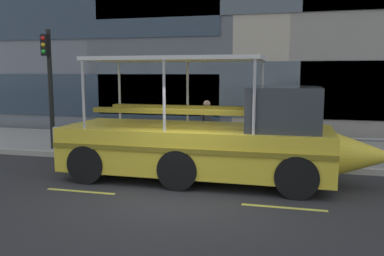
# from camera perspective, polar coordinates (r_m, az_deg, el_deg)

# --- Properties ---
(ground_plane) EXTENTS (120.00, 120.00, 0.00)m
(ground_plane) POSITION_cam_1_polar(r_m,az_deg,el_deg) (9.66, -1.68, -9.34)
(ground_plane) COLOR #2B2B2D
(sidewalk) EXTENTS (32.00, 4.80, 0.18)m
(sidewalk) POSITION_cam_1_polar(r_m,az_deg,el_deg) (14.95, 4.27, -2.88)
(sidewalk) COLOR #99968E
(sidewalk) RESTS_ON ground_plane
(curb_edge) EXTENTS (32.00, 0.18, 0.18)m
(curb_edge) POSITION_cam_1_polar(r_m,az_deg,el_deg) (12.56, 2.26, -4.91)
(curb_edge) COLOR #B2ADA3
(curb_edge) RESTS_ON ground_plane
(lane_centreline) EXTENTS (25.80, 0.12, 0.01)m
(lane_centreline) POSITION_cam_1_polar(r_m,az_deg,el_deg) (9.32, -2.32, -9.96)
(lane_centreline) COLOR #DBD64C
(lane_centreline) RESTS_ON ground_plane
(curb_guardrail) EXTENTS (10.88, 0.09, 0.81)m
(curb_guardrail) POSITION_cam_1_polar(r_m,az_deg,el_deg) (12.80, 1.75, -1.74)
(curb_guardrail) COLOR #9EA0A8
(curb_guardrail) RESTS_ON sidewalk
(traffic_light_pole) EXTENTS (0.24, 0.46, 4.16)m
(traffic_light_pole) POSITION_cam_1_polar(r_m,az_deg,el_deg) (14.99, -19.53, 6.76)
(traffic_light_pole) COLOR black
(traffic_light_pole) RESTS_ON sidewalk
(duck_tour_boat) EXTENTS (8.77, 2.57, 3.26)m
(duck_tour_boat) POSITION_cam_1_polar(r_m,az_deg,el_deg) (10.71, 3.20, -1.74)
(duck_tour_boat) COLOR yellow
(duck_tour_boat) RESTS_ON ground_plane
(pedestrian_near_bow) EXTENTS (0.30, 0.44, 1.67)m
(pedestrian_near_bow) POSITION_cam_1_polar(r_m,az_deg,el_deg) (13.53, 17.28, 0.39)
(pedestrian_near_bow) COLOR #1E2338
(pedestrian_near_bow) RESTS_ON sidewalk
(pedestrian_mid_left) EXTENTS (0.35, 0.42, 1.75)m
(pedestrian_mid_left) POSITION_cam_1_polar(r_m,az_deg,el_deg) (13.82, 2.10, 1.06)
(pedestrian_mid_left) COLOR black
(pedestrian_mid_left) RESTS_ON sidewalk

